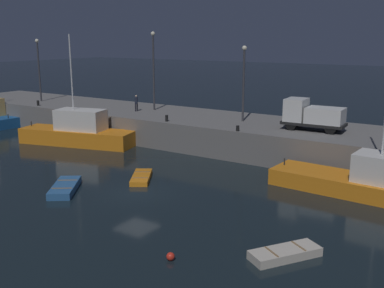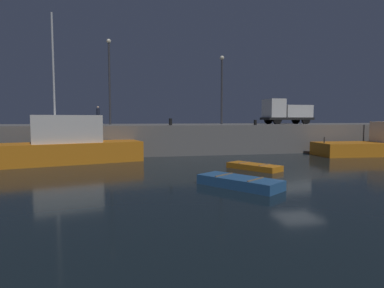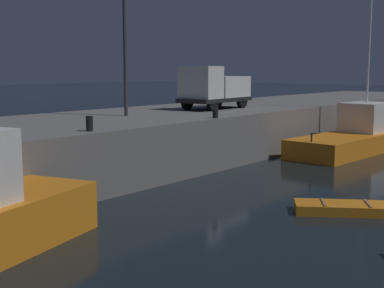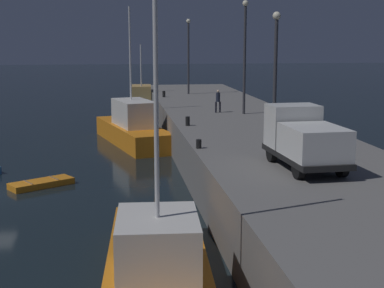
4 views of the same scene
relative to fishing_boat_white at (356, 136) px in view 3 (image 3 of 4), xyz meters
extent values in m
cube|color=slate|center=(-12.72, 7.43, 0.37)|extent=(78.53, 9.50, 2.66)
cube|color=orange|center=(-0.42, 0.03, -0.39)|extent=(11.15, 3.97, 1.14)
cube|color=silver|center=(1.24, -0.08, 1.10)|extent=(3.22, 2.62, 1.84)
cylinder|color=silver|center=(1.30, -0.08, 6.40)|extent=(0.14, 0.14, 8.76)
cylinder|color=#262626|center=(-5.46, 0.34, 0.43)|extent=(0.10, 0.10, 0.50)
cube|color=orange|center=(-14.36, -5.44, -0.79)|extent=(2.96, 3.66, 0.35)
cube|color=olive|center=(-13.95, -6.09, -0.59)|extent=(1.02, 0.68, 0.04)
cube|color=olive|center=(-14.78, -4.79, -0.59)|extent=(1.02, 0.68, 0.04)
cylinder|color=#38383D|center=(-12.57, 7.45, 4.98)|extent=(0.20, 0.20, 6.56)
cylinder|color=black|center=(-7.18, 5.81, 2.15)|extent=(0.91, 0.32, 0.90)
cylinder|color=black|center=(-7.27, 7.67, 2.15)|extent=(0.91, 0.32, 0.90)
cylinder|color=black|center=(-3.87, 5.98, 2.15)|extent=(0.91, 0.32, 0.90)
cylinder|color=black|center=(-3.96, 7.83, 2.15)|extent=(0.91, 0.32, 0.90)
cube|color=black|center=(-5.57, 6.82, 2.27)|extent=(5.28, 2.46, 0.25)
cube|color=silver|center=(-7.12, 6.74, 3.35)|extent=(1.77, 2.29, 1.90)
cube|color=silver|center=(-4.64, 6.87, 3.04)|extent=(3.11, 2.35, 1.29)
cylinder|color=black|center=(-18.47, 3.42, 2.00)|extent=(0.28, 0.28, 0.60)
cylinder|color=black|center=(-10.76, 2.98, 1.93)|extent=(0.28, 0.28, 0.47)
camera|label=1|loc=(6.70, -30.75, 9.37)|focal=42.92mm
camera|label=2|loc=(-22.53, -24.86, 2.31)|focal=30.48mm
camera|label=3|loc=(-32.19, -12.84, 4.09)|focal=50.12mm
camera|label=4|loc=(17.32, -1.27, 7.21)|focal=52.80mm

